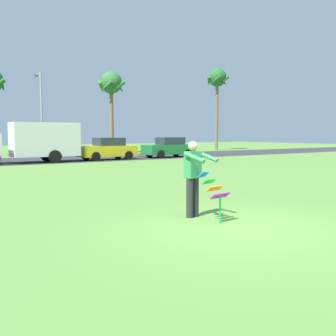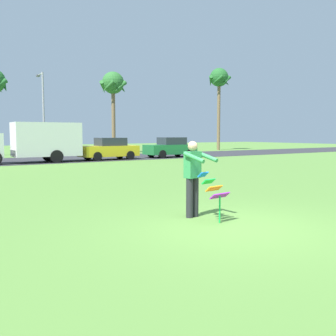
{
  "view_description": "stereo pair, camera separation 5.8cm",
  "coord_description": "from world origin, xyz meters",
  "px_view_note": "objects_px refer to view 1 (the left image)",
  "views": [
    {
      "loc": [
        -5.47,
        -5.68,
        1.9
      ],
      "look_at": [
        -0.13,
        2.24,
        1.05
      ],
      "focal_mm": 41.51,
      "sensor_mm": 36.0,
      "label": 1
    },
    {
      "loc": [
        -5.42,
        -5.72,
        1.9
      ],
      "look_at": [
        -0.13,
        2.24,
        1.05
      ],
      "focal_mm": 41.51,
      "sensor_mm": 36.0,
      "label": 2
    }
  ],
  "objects_px": {
    "person_kite_flyer": "(193,176)",
    "palm_tree_centre_far": "(111,86)",
    "streetlight_pole": "(41,109)",
    "palm_tree_far_left": "(217,81)",
    "parked_car_green": "(169,148)",
    "kite_held": "(214,190)",
    "parked_truck_white_box": "(32,141)",
    "parked_car_yellow": "(108,149)"
  },
  "relations": [
    {
      "from": "parked_car_yellow",
      "to": "palm_tree_centre_far",
      "type": "relative_size",
      "value": 0.55
    },
    {
      "from": "parked_truck_white_box",
      "to": "palm_tree_far_left",
      "type": "relative_size",
      "value": 0.72
    },
    {
      "from": "person_kite_flyer",
      "to": "streetlight_pole",
      "type": "relative_size",
      "value": 0.25
    },
    {
      "from": "person_kite_flyer",
      "to": "parked_truck_white_box",
      "type": "relative_size",
      "value": 0.26
    },
    {
      "from": "parked_truck_white_box",
      "to": "kite_held",
      "type": "bearing_deg",
      "value": -93.88
    },
    {
      "from": "parked_car_yellow",
      "to": "palm_tree_centre_far",
      "type": "bearing_deg",
      "value": 62.32
    },
    {
      "from": "person_kite_flyer",
      "to": "parked_truck_white_box",
      "type": "xyz_separation_m",
      "value": [
        1.42,
        18.88,
        0.46
      ]
    },
    {
      "from": "parked_car_yellow",
      "to": "parked_car_green",
      "type": "xyz_separation_m",
      "value": [
        5.38,
        -0.0,
        0.0
      ]
    },
    {
      "from": "kite_held",
      "to": "streetlight_pole",
      "type": "relative_size",
      "value": 0.15
    },
    {
      "from": "parked_car_yellow",
      "to": "streetlight_pole",
      "type": "distance_m",
      "value": 8.48
    },
    {
      "from": "parked_car_yellow",
      "to": "parked_truck_white_box",
      "type": "bearing_deg",
      "value": -180.0
    },
    {
      "from": "parked_truck_white_box",
      "to": "palm_tree_far_left",
      "type": "distance_m",
      "value": 25.54
    },
    {
      "from": "person_kite_flyer",
      "to": "parked_truck_white_box",
      "type": "height_order",
      "value": "parked_truck_white_box"
    },
    {
      "from": "kite_held",
      "to": "parked_car_green",
      "type": "xyz_separation_m",
      "value": [
        12.04,
        19.49,
        0.08
      ]
    },
    {
      "from": "palm_tree_centre_far",
      "to": "palm_tree_far_left",
      "type": "xyz_separation_m",
      "value": [
        13.43,
        0.11,
        1.46
      ]
    },
    {
      "from": "palm_tree_far_left",
      "to": "parked_car_yellow",
      "type": "bearing_deg",
      "value": -154.45
    },
    {
      "from": "parked_truck_white_box",
      "to": "parked_car_green",
      "type": "bearing_deg",
      "value": -0.0
    },
    {
      "from": "palm_tree_centre_far",
      "to": "streetlight_pole",
      "type": "distance_m",
      "value": 7.47
    },
    {
      "from": "parked_truck_white_box",
      "to": "person_kite_flyer",
      "type": "bearing_deg",
      "value": -94.3
    },
    {
      "from": "streetlight_pole",
      "to": "kite_held",
      "type": "bearing_deg",
      "value": -98.63
    },
    {
      "from": "palm_tree_far_left",
      "to": "palm_tree_centre_far",
      "type": "bearing_deg",
      "value": -179.52
    },
    {
      "from": "kite_held",
      "to": "streetlight_pole",
      "type": "bearing_deg",
      "value": 81.37
    },
    {
      "from": "parked_car_green",
      "to": "palm_tree_far_left",
      "type": "bearing_deg",
      "value": 34.38
    },
    {
      "from": "parked_car_yellow",
      "to": "streetlight_pole",
      "type": "height_order",
      "value": "streetlight_pole"
    },
    {
      "from": "parked_car_green",
      "to": "palm_tree_centre_far",
      "type": "xyz_separation_m",
      "value": [
        -0.96,
        8.42,
        5.66
      ]
    },
    {
      "from": "person_kite_flyer",
      "to": "palm_tree_centre_far",
      "type": "relative_size",
      "value": 0.22
    },
    {
      "from": "parked_truck_white_box",
      "to": "parked_car_yellow",
      "type": "distance_m",
      "value": 5.38
    },
    {
      "from": "kite_held",
      "to": "palm_tree_centre_far",
      "type": "relative_size",
      "value": 0.14
    },
    {
      "from": "kite_held",
      "to": "parked_truck_white_box",
      "type": "height_order",
      "value": "parked_truck_white_box"
    },
    {
      "from": "parked_car_yellow",
      "to": "palm_tree_centre_far",
      "type": "xyz_separation_m",
      "value": [
        4.41,
        8.42,
        5.66
      ]
    },
    {
      "from": "palm_tree_centre_far",
      "to": "streetlight_pole",
      "type": "bearing_deg",
      "value": -171.81
    },
    {
      "from": "parked_truck_white_box",
      "to": "palm_tree_centre_far",
      "type": "bearing_deg",
      "value": 40.77
    },
    {
      "from": "parked_truck_white_box",
      "to": "streetlight_pole",
      "type": "bearing_deg",
      "value": 69.54
    },
    {
      "from": "palm_tree_far_left",
      "to": "parked_car_green",
      "type": "bearing_deg",
      "value": -145.62
    },
    {
      "from": "kite_held",
      "to": "parked_car_yellow",
      "type": "xyz_separation_m",
      "value": [
        6.67,
        19.49,
        0.08
      ]
    },
    {
      "from": "person_kite_flyer",
      "to": "parked_car_green",
      "type": "distance_m",
      "value": 22.45
    },
    {
      "from": "parked_truck_white_box",
      "to": "parked_car_green",
      "type": "relative_size",
      "value": 1.6
    },
    {
      "from": "parked_truck_white_box",
      "to": "parked_car_green",
      "type": "xyz_separation_m",
      "value": [
        10.72,
        -0.0,
        -0.64
      ]
    },
    {
      "from": "kite_held",
      "to": "parked_car_green",
      "type": "distance_m",
      "value": 22.91
    },
    {
      "from": "parked_car_green",
      "to": "streetlight_pole",
      "type": "height_order",
      "value": "streetlight_pole"
    },
    {
      "from": "streetlight_pole",
      "to": "palm_tree_far_left",
      "type": "bearing_deg",
      "value": 3.14
    },
    {
      "from": "palm_tree_centre_far",
      "to": "streetlight_pole",
      "type": "height_order",
      "value": "palm_tree_centre_far"
    }
  ]
}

